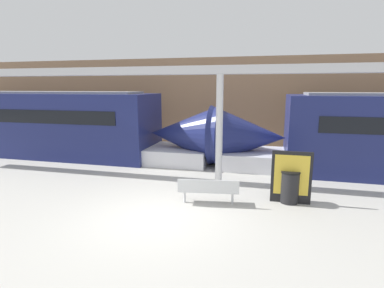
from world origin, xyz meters
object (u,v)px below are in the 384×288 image
(train_right, at_px, (52,125))
(poster_board, at_px, (291,177))
(trash_bin, at_px, (290,187))
(bench_near, at_px, (208,189))
(support_column_near, at_px, (219,131))

(train_right, relative_size, poster_board, 10.74)
(trash_bin, height_order, poster_board, poster_board)
(trash_bin, xyz_separation_m, poster_board, (0.02, -0.02, 0.31))
(trash_bin, bearing_deg, bench_near, -162.65)
(bench_near, distance_m, poster_board, 2.48)
(trash_bin, distance_m, poster_board, 0.31)
(poster_board, relative_size, support_column_near, 0.41)
(trash_bin, distance_m, support_column_near, 3.01)
(trash_bin, bearing_deg, support_column_near, 152.08)
(bench_near, xyz_separation_m, poster_board, (2.36, 0.71, 0.33))
(train_right, distance_m, trash_bin, 12.03)
(bench_near, relative_size, poster_board, 1.16)
(bench_near, bearing_deg, support_column_near, 82.12)
(poster_board, bearing_deg, train_right, 160.72)
(trash_bin, relative_size, support_column_near, 0.26)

